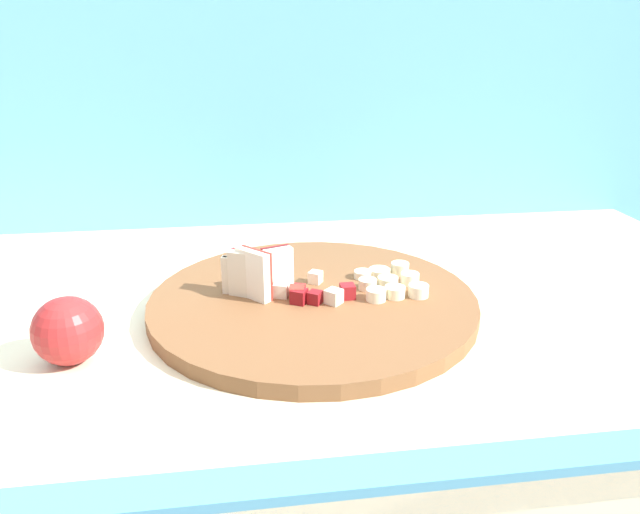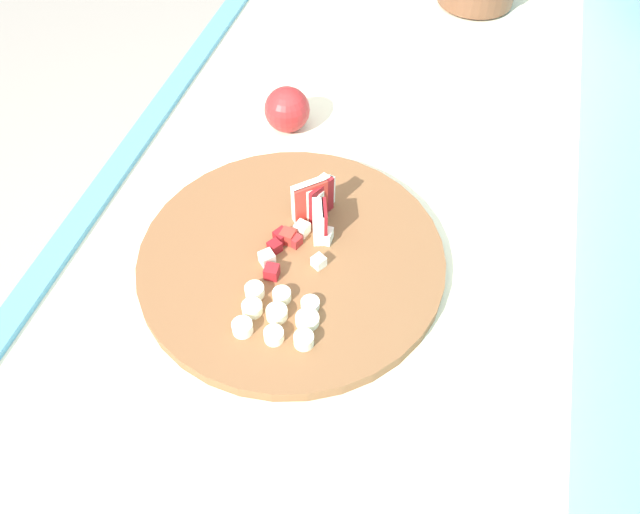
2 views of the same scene
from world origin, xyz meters
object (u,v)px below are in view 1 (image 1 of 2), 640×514
apple_dice_pile (306,290)px  banana_slice_rows (390,282)px  apple_wedge_fan (255,273)px  whole_apple (68,331)px  cutting_board (313,302)px

apple_dice_pile → banana_slice_rows: (0.11, 0.01, -0.00)m
apple_wedge_fan → whole_apple: apple_wedge_fan is taller
apple_dice_pile → banana_slice_rows: bearing=7.3°
cutting_board → banana_slice_rows: bearing=7.3°
apple_dice_pile → whole_apple: (-0.26, -0.09, 0.01)m
cutting_board → whole_apple: (-0.27, -0.09, 0.03)m
apple_wedge_fan → banana_slice_rows: (0.17, -0.00, -0.02)m
apple_dice_pile → apple_wedge_fan: bearing=165.0°
cutting_board → whole_apple: 0.29m
apple_dice_pile → cutting_board: bearing=7.0°
banana_slice_rows → whole_apple: whole_apple is taller
banana_slice_rows → whole_apple: size_ratio=1.43×
apple_dice_pile → banana_slice_rows: apple_dice_pile is taller
cutting_board → apple_dice_pile: 0.02m
cutting_board → whole_apple: size_ratio=5.60×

